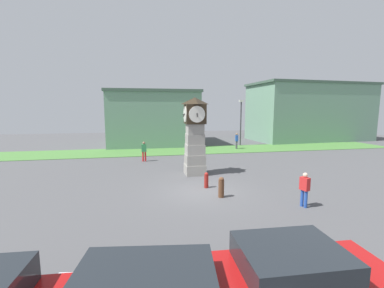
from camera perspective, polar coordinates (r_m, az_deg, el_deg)
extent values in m
plane|color=#4C4C4F|center=(13.88, 2.18, -10.44)|extent=(72.95, 72.95, 0.00)
cube|color=gray|center=(17.25, 0.62, -5.62)|extent=(1.31, 1.31, 0.68)
cube|color=gray|center=(17.11, 0.63, -3.42)|extent=(1.24, 1.24, 0.68)
cube|color=gray|center=(16.99, 0.63, -1.18)|extent=(1.18, 1.18, 0.68)
cube|color=gray|center=(16.90, 0.63, 1.09)|extent=(1.11, 1.11, 0.68)
cube|color=gray|center=(16.83, 0.64, 3.38)|extent=(1.05, 1.05, 0.68)
cube|color=#2D2316|center=(16.78, 0.64, 6.67)|extent=(1.26, 1.26, 1.26)
cylinder|color=white|center=(17.42, 0.20, 6.72)|extent=(1.04, 0.04, 1.04)
cube|color=black|center=(17.46, 0.18, 6.72)|extent=(0.06, 0.23, 0.11)
cube|color=black|center=(17.46, 0.18, 6.72)|extent=(0.04, 0.23, 0.35)
cylinder|color=white|center=(16.15, 1.12, 6.63)|extent=(1.04, 0.04, 1.04)
cube|color=black|center=(16.12, 1.14, 6.63)|extent=(0.06, 0.24, 0.09)
cube|color=black|center=(16.12, 1.14, 6.63)|extent=(0.04, 0.19, 0.37)
cylinder|color=white|center=(16.93, 2.82, 6.67)|extent=(0.04, 1.04, 1.04)
cube|color=black|center=(16.94, 2.92, 6.67)|extent=(0.24, 0.06, 0.06)
cube|color=black|center=(16.94, 2.92, 6.67)|extent=(0.08, 0.04, 0.39)
cylinder|color=white|center=(16.66, -1.57, 6.66)|extent=(0.04, 1.04, 1.04)
cube|color=black|center=(16.66, -1.68, 6.66)|extent=(0.23, 0.06, 0.12)
cube|color=black|center=(16.66, -1.68, 6.66)|extent=(0.20, 0.04, 0.37)
pyramid|color=#2D2316|center=(16.79, 0.65, 9.58)|extent=(1.33, 1.33, 0.44)
cylinder|color=brown|center=(12.94, 6.51, -9.86)|extent=(0.29, 0.29, 0.86)
sphere|color=brown|center=(12.80, 6.54, -7.85)|extent=(0.26, 0.26, 0.26)
cylinder|color=maroon|center=(14.38, 3.20, -8.28)|extent=(0.23, 0.23, 0.73)
sphere|color=maroon|center=(14.27, 3.21, -6.74)|extent=(0.21, 0.21, 0.21)
cube|color=#1E2328|center=(5.37, -10.26, -28.31)|extent=(2.73, 1.94, 0.60)
cube|color=#A51111|center=(6.60, 23.16, -26.90)|extent=(3.89, 2.06, 0.76)
cube|color=#1E2328|center=(6.14, 21.03, -22.64)|extent=(2.18, 1.83, 0.52)
cylinder|color=black|center=(7.97, 27.32, -23.44)|extent=(0.65, 0.25, 0.64)
cylinder|color=black|center=(7.03, 9.42, -27.23)|extent=(0.65, 0.25, 0.64)
cylinder|color=#3F3F47|center=(28.27, 9.92, -0.27)|extent=(0.14, 0.14, 0.87)
cylinder|color=#3F3F47|center=(28.46, 9.80, -0.21)|extent=(0.14, 0.14, 0.87)
cube|color=#264CA5|center=(28.27, 9.90, 1.28)|extent=(0.27, 0.42, 0.65)
sphere|color=#8C664C|center=(28.22, 9.92, 2.17)|extent=(0.23, 0.23, 0.23)
cylinder|color=red|center=(21.76, -10.84, -2.75)|extent=(0.14, 0.14, 0.82)
cylinder|color=red|center=(21.75, -10.31, -2.74)|extent=(0.14, 0.14, 0.82)
cube|color=#338C4C|center=(21.64, -10.62, -0.88)|extent=(0.41, 0.25, 0.62)
sphere|color=#8C664C|center=(21.58, -10.65, 0.22)|extent=(0.22, 0.22, 0.22)
cylinder|color=#264CA5|center=(12.63, 23.96, -11.15)|extent=(0.14, 0.14, 0.78)
cylinder|color=#264CA5|center=(12.74, 23.26, -10.93)|extent=(0.14, 0.14, 0.78)
cube|color=red|center=(12.49, 23.78, -8.09)|extent=(0.34, 0.45, 0.58)
sphere|color=beige|center=(12.39, 23.88, -6.32)|extent=(0.21, 0.21, 0.21)
cylinder|color=#333338|center=(30.88, 10.77, 4.38)|extent=(0.14, 0.14, 5.15)
cube|color=silver|center=(30.84, 10.90, 9.38)|extent=(0.50, 0.24, 0.24)
cube|color=gray|center=(32.74, -8.57, 5.53)|extent=(10.53, 9.38, 6.19)
cube|color=#405849|center=(32.78, -8.68, 11.21)|extent=(10.85, 9.66, 0.30)
cube|color=gray|center=(39.92, 24.55, 6.28)|extent=(16.33, 8.49, 7.54)
cube|color=#405849|center=(40.05, 24.88, 11.89)|extent=(16.82, 8.74, 0.30)
cube|color=#477A38|center=(27.17, 1.23, -1.36)|extent=(43.77, 5.14, 0.04)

